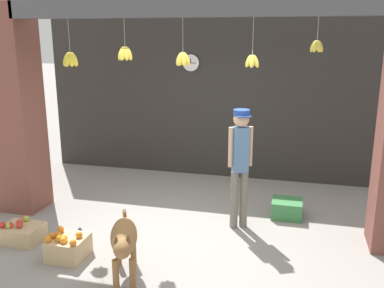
{
  "coord_description": "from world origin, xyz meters",
  "views": [
    {
      "loc": [
        1.41,
        -5.25,
        2.7
      ],
      "look_at": [
        0.0,
        0.38,
        1.19
      ],
      "focal_mm": 40.0,
      "sensor_mm": 36.0,
      "label": 1
    }
  ],
  "objects_px": {
    "produce_box_green": "(287,208)",
    "water_bottle": "(80,237)",
    "fruit_crate_oranges": "(68,247)",
    "fruit_crate_apples": "(22,232)",
    "shopkeeper": "(240,159)",
    "wall_clock": "(191,63)",
    "dog": "(124,240)"
  },
  "relations": [
    {
      "from": "produce_box_green",
      "to": "water_bottle",
      "type": "xyz_separation_m",
      "value": [
        -2.61,
        -1.55,
        -0.03
      ]
    },
    {
      "from": "fruit_crate_oranges",
      "to": "fruit_crate_apples",
      "type": "bearing_deg",
      "value": 163.1
    },
    {
      "from": "shopkeeper",
      "to": "wall_clock",
      "type": "bearing_deg",
      "value": -84.09
    },
    {
      "from": "shopkeeper",
      "to": "produce_box_green",
      "type": "xyz_separation_m",
      "value": [
        0.66,
        0.53,
        -0.88
      ]
    },
    {
      "from": "shopkeeper",
      "to": "wall_clock",
      "type": "height_order",
      "value": "wall_clock"
    },
    {
      "from": "produce_box_green",
      "to": "fruit_crate_oranges",
      "type": "bearing_deg",
      "value": -143.5
    },
    {
      "from": "water_bottle",
      "to": "wall_clock",
      "type": "bearing_deg",
      "value": 77.57
    },
    {
      "from": "dog",
      "to": "water_bottle",
      "type": "relative_size",
      "value": 4.57
    },
    {
      "from": "wall_clock",
      "to": "shopkeeper",
      "type": "bearing_deg",
      "value": -60.01
    },
    {
      "from": "shopkeeper",
      "to": "fruit_crate_oranges",
      "type": "relative_size",
      "value": 3.87
    },
    {
      "from": "fruit_crate_oranges",
      "to": "water_bottle",
      "type": "xyz_separation_m",
      "value": [
        -0.02,
        0.36,
        -0.04
      ]
    },
    {
      "from": "wall_clock",
      "to": "produce_box_green",
      "type": "bearing_deg",
      "value": -40.5
    },
    {
      "from": "fruit_crate_apples",
      "to": "wall_clock",
      "type": "height_order",
      "value": "wall_clock"
    },
    {
      "from": "fruit_crate_oranges",
      "to": "water_bottle",
      "type": "height_order",
      "value": "fruit_crate_oranges"
    },
    {
      "from": "dog",
      "to": "fruit_crate_apples",
      "type": "xyz_separation_m",
      "value": [
        -1.7,
        0.53,
        -0.37
      ]
    },
    {
      "from": "dog",
      "to": "shopkeeper",
      "type": "distance_m",
      "value": 2.03
    },
    {
      "from": "fruit_crate_oranges",
      "to": "shopkeeper",
      "type": "bearing_deg",
      "value": 35.69
    },
    {
      "from": "fruit_crate_apples",
      "to": "water_bottle",
      "type": "xyz_separation_m",
      "value": [
        0.8,
        0.11,
        -0.02
      ]
    },
    {
      "from": "fruit_crate_oranges",
      "to": "wall_clock",
      "type": "bearing_deg",
      "value": 79.18
    },
    {
      "from": "fruit_crate_oranges",
      "to": "water_bottle",
      "type": "distance_m",
      "value": 0.36
    },
    {
      "from": "dog",
      "to": "water_bottle",
      "type": "height_order",
      "value": "dog"
    },
    {
      "from": "produce_box_green",
      "to": "fruit_crate_apples",
      "type": "bearing_deg",
      "value": -153.98
    },
    {
      "from": "fruit_crate_oranges",
      "to": "fruit_crate_apples",
      "type": "xyz_separation_m",
      "value": [
        -0.82,
        0.25,
        -0.03
      ]
    },
    {
      "from": "produce_box_green",
      "to": "water_bottle",
      "type": "distance_m",
      "value": 3.03
    },
    {
      "from": "fruit_crate_oranges",
      "to": "water_bottle",
      "type": "relative_size",
      "value": 1.95
    },
    {
      "from": "fruit_crate_apples",
      "to": "produce_box_green",
      "type": "height_order",
      "value": "fruit_crate_apples"
    },
    {
      "from": "water_bottle",
      "to": "dog",
      "type": "bearing_deg",
      "value": -35.5
    },
    {
      "from": "fruit_crate_oranges",
      "to": "wall_clock",
      "type": "relative_size",
      "value": 1.35
    },
    {
      "from": "dog",
      "to": "fruit_crate_oranges",
      "type": "distance_m",
      "value": 0.99
    },
    {
      "from": "shopkeeper",
      "to": "wall_clock",
      "type": "xyz_separation_m",
      "value": [
        -1.24,
        2.16,
        1.15
      ]
    },
    {
      "from": "produce_box_green",
      "to": "wall_clock",
      "type": "distance_m",
      "value": 3.23
    },
    {
      "from": "fruit_crate_oranges",
      "to": "fruit_crate_apples",
      "type": "relative_size",
      "value": 0.86
    }
  ]
}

